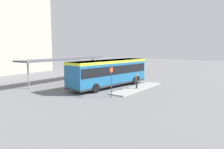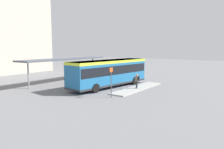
% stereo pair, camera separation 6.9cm
% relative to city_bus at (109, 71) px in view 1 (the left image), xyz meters
% --- Properties ---
extents(ground_plane, '(120.00, 120.00, 0.00)m').
position_rel_city_bus_xyz_m(ground_plane, '(-0.01, 0.00, -1.84)').
color(ground_plane, slate).
extents(curb_island, '(8.89, 1.80, 0.12)m').
position_rel_city_bus_xyz_m(curb_island, '(0.91, -3.26, -1.78)').
color(curb_island, '#9E9E99').
rests_on(curb_island, ground_plane).
extents(city_bus, '(11.17, 3.85, 3.15)m').
position_rel_city_bus_xyz_m(city_bus, '(0.00, 0.00, 0.00)').
color(city_bus, '#1E6093').
rests_on(city_bus, ground_plane).
extents(pedestrian_waiting, '(0.43, 0.48, 1.62)m').
position_rel_city_bus_xyz_m(pedestrian_waiting, '(0.58, -3.38, -0.79)').
color(pedestrian_waiting, '#232328').
rests_on(pedestrian_waiting, curb_island).
extents(bicycle_green, '(0.48, 1.53, 0.66)m').
position_rel_city_bus_xyz_m(bicycle_green, '(9.64, 3.73, -1.51)').
color(bicycle_green, black).
rests_on(bicycle_green, ground_plane).
extents(bicycle_orange, '(0.48, 1.52, 0.66)m').
position_rel_city_bus_xyz_m(bicycle_orange, '(9.54, 4.40, -1.51)').
color(bicycle_orange, black).
rests_on(bicycle_orange, ground_plane).
extents(bicycle_white, '(0.48, 1.55, 0.67)m').
position_rel_city_bus_xyz_m(bicycle_white, '(9.52, 5.08, -1.51)').
color(bicycle_white, black).
rests_on(bicycle_white, ground_plane).
extents(station_shelter, '(13.21, 2.62, 3.18)m').
position_rel_city_bus_xyz_m(station_shelter, '(-0.48, 6.86, 1.21)').
color(station_shelter, '#4C515B').
rests_on(station_shelter, ground_plane).
extents(platform_sign, '(0.44, 0.08, 2.80)m').
position_rel_city_bus_xyz_m(platform_sign, '(-4.28, -3.30, -0.29)').
color(platform_sign, '#4C4C51').
rests_on(platform_sign, ground_plane).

